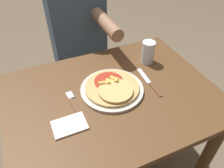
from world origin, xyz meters
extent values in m
cube|color=brown|center=(0.00, 0.00, 0.75)|extent=(0.96, 0.72, 0.03)
cylinder|color=brown|center=(0.42, -0.30, 0.37)|extent=(0.06, 0.06, 0.73)
cylinder|color=brown|center=(-0.42, 0.30, 0.37)|extent=(0.06, 0.06, 0.73)
cylinder|color=brown|center=(0.42, 0.30, 0.37)|extent=(0.06, 0.06, 0.73)
cylinder|color=beige|center=(0.01, 0.02, 0.77)|extent=(0.29, 0.29, 0.01)
cylinder|color=tan|center=(0.01, 0.02, 0.78)|extent=(0.25, 0.25, 0.01)
cylinder|color=#9E2819|center=(0.01, 0.06, 0.79)|extent=(0.14, 0.14, 0.00)
cylinder|color=tan|center=(0.01, -0.02, 0.80)|extent=(0.16, 0.16, 0.01)
cylinder|color=gold|center=(0.03, 0.06, 0.80)|extent=(0.03, 0.03, 0.02)
cylinder|color=gold|center=(-0.03, 0.05, 0.80)|extent=(0.03, 0.02, 0.02)
cylinder|color=gold|center=(0.04, 0.04, 0.80)|extent=(0.03, 0.03, 0.02)
cylinder|color=gold|center=(0.00, 0.05, 0.80)|extent=(0.03, 0.03, 0.02)
cube|color=brown|center=(-0.18, -0.02, 0.77)|extent=(0.03, 0.13, 0.00)
cube|color=silver|center=(-0.18, 0.07, 0.77)|extent=(0.03, 0.05, 0.00)
cube|color=brown|center=(0.20, -0.05, 0.77)|extent=(0.02, 0.10, 0.00)
cube|color=silver|center=(0.20, 0.06, 0.77)|extent=(0.03, 0.12, 0.00)
cylinder|color=silver|center=(0.28, 0.16, 0.82)|extent=(0.07, 0.07, 0.12)
cube|color=silver|center=(-0.23, -0.10, 0.77)|extent=(0.13, 0.09, 0.01)
cylinder|color=#2D2D38|center=(-0.05, 0.62, 0.26)|extent=(0.11, 0.11, 0.52)
cylinder|color=#2D2D38|center=(0.10, 0.62, 0.26)|extent=(0.11, 0.11, 0.52)
cube|color=#3D5166|center=(0.02, 0.62, 0.79)|extent=(0.34, 0.22, 0.54)
cylinder|color=#8E664C|center=(0.13, 0.36, 0.92)|extent=(0.07, 0.30, 0.07)
camera|label=1|loc=(-0.29, -0.66, 1.46)|focal=35.00mm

